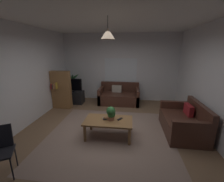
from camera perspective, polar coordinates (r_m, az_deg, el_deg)
The scene contains 21 objects.
floor at distance 4.15m, azimuth -0.55°, elevation -15.37°, with size 4.83×5.56×0.02m, color brown.
rug at distance 3.98m, azimuth -0.96°, elevation -16.66°, with size 3.14×3.06×0.01m, color gray.
wall_back at distance 6.40m, azimuth 2.92°, elevation 8.99°, with size 4.95×0.06×2.81m, color silver.
wall_left at distance 4.65m, azimuth -32.09°, elevation 4.25°, with size 0.06×5.56×2.81m, color silver.
wall_right at distance 4.10m, azimuth 35.68°, elevation 2.49°, with size 0.06×5.56×2.81m, color silver.
ceiling at distance 3.64m, azimuth -0.68°, elevation 26.51°, with size 4.83×5.56×0.02m, color white.
window_pane at distance 6.38m, azimuth 3.30°, elevation 7.87°, with size 1.36×0.01×1.03m, color white.
couch_under_window at distance 6.10m, azimuth 2.72°, elevation -2.20°, with size 1.61×0.90×0.82m.
couch_right_side at distance 4.40m, azimuth 25.79°, elevation -11.01°, with size 0.90×1.45×0.82m.
coffee_table at distance 3.75m, azimuth -1.38°, elevation -12.01°, with size 1.17×0.68×0.46m.
book_on_table_0 at distance 3.75m, azimuth -2.20°, elevation -10.69°, with size 0.15×0.09×0.02m, color black.
book_on_table_1 at distance 3.74m, azimuth -2.30°, elevation -10.40°, with size 0.16×0.10×0.02m, color beige.
book_on_table_2 at distance 3.73m, azimuth -2.22°, elevation -10.13°, with size 0.12×0.10×0.03m, color #99663F.
remote_on_table_0 at distance 3.74m, azimuth 3.04°, elevation -10.74°, with size 0.05×0.16×0.02m, color black.
potted_plant_on_table at distance 3.66m, azimuth -0.37°, elevation -8.47°, with size 0.23×0.22×0.34m.
tv_stand at distance 6.32m, azimuth -14.95°, elevation -2.30°, with size 0.90×0.44×0.50m, color black.
tv at distance 6.17m, azimuth -15.36°, elevation 2.27°, with size 0.85×0.16×0.53m.
potted_palm_corner at distance 6.70m, azimuth -14.95°, elevation 1.69°, with size 0.72×0.91×1.25m.
bookshelf_corner at distance 5.79m, azimuth -19.00°, elevation 0.44°, with size 0.70×0.31×1.40m.
folding_chair at distance 3.30m, azimuth -37.12°, elevation -17.19°, with size 0.55×0.55×0.87m.
pendant_lamp at distance 3.35m, azimuth -1.62°, elevation 21.24°, with size 0.31×0.31×0.46m.
Camera 1 is at (0.50, -3.53, 2.11)m, focal length 23.72 mm.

